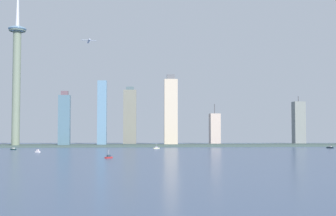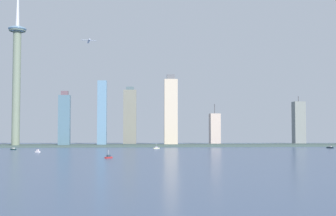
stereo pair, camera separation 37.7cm
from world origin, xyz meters
name	(u,v)px [view 1 (the left image)]	position (x,y,z in m)	size (l,w,h in m)	color
ground_plane	(179,180)	(0.00, 0.00, 0.00)	(6000.00, 6000.00, 0.00)	#45597A
waterfront_pier	(156,145)	(0.00, 521.56, 1.74)	(958.51, 74.37, 3.47)	#42564F
observation_tower	(17,68)	(-269.36, 508.76, 151.55)	(34.24, 34.24, 345.75)	gray
skyscraper_0	(102,113)	(-107.78, 533.47, 65.31)	(17.92, 17.74, 130.63)	#638BAB
skyscraper_2	(130,117)	(-54.11, 582.79, 59.78)	(27.31, 14.77, 123.80)	gray
skyscraper_3	(299,123)	(324.66, 614.78, 47.69)	(24.58, 22.96, 107.59)	gray
skyscraper_4	(64,120)	(-179.00, 516.30, 51.63)	(22.32, 12.57, 108.39)	slate
skyscraper_5	(171,112)	(30.31, 539.52, 69.52)	(26.85, 17.04, 145.21)	beige
skyscraper_6	(215,129)	(128.92, 589.39, 33.58)	(21.64, 27.66, 87.97)	beige
boat_0	(38,151)	(-183.51, 332.72, 1.63)	(8.83, 7.51, 4.51)	white
boat_1	(156,148)	(-2.61, 429.02, 1.33)	(11.89, 7.71, 9.17)	beige
boat_3	(13,149)	(-242.22, 407.88, 1.31)	(11.41, 10.56, 3.49)	#132B2B
boat_4	(330,147)	(310.00, 428.59, 1.51)	(9.43, 12.29, 4.06)	black
boat_6	(109,157)	(-67.95, 210.58, 1.49)	(9.49, 10.12, 10.22)	#B02829
airplane	(89,41)	(-137.15, 546.91, 214.08)	(29.60, 32.93, 8.68)	silver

